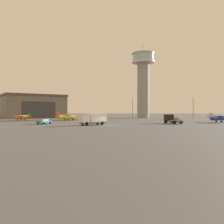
# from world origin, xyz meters

# --- Properties ---
(ground_plane) EXTENTS (400.00, 400.00, 0.00)m
(ground_plane) POSITION_xyz_m (0.00, 0.00, 0.00)
(ground_plane) COLOR #545456
(control_tower) EXTENTS (11.23, 11.23, 36.09)m
(control_tower) POSITION_xyz_m (13.22, 56.93, 19.48)
(control_tower) COLOR gray
(control_tower) RESTS_ON ground_plane
(hangar) EXTENTS (33.78, 31.76, 11.41)m
(hangar) POSITION_xyz_m (-40.87, 53.75, 5.72)
(hangar) COLOR #6B665B
(hangar) RESTS_ON ground_plane
(airplane_orange) EXTENTS (7.19, 9.21, 2.72)m
(airplane_orange) POSITION_xyz_m (-33.77, 25.60, 1.27)
(airplane_orange) COLOR orange
(airplane_orange) RESTS_ON ground_plane
(airplane_blue) EXTENTS (7.77, 9.82, 2.96)m
(airplane_blue) POSITION_xyz_m (33.97, 16.70, 1.38)
(airplane_blue) COLOR #2847A8
(airplane_blue) RESTS_ON ground_plane
(airplane_yellow) EXTENTS (8.76, 8.59, 3.17)m
(airplane_yellow) POSITION_xyz_m (-17.21, 25.89, 1.48)
(airplane_yellow) COLOR gold
(airplane_yellow) RESTS_ON ground_plane
(truck_box_white) EXTENTS (6.90, 6.38, 3.01)m
(truck_box_white) POSITION_xyz_m (-3.80, 1.17, 1.67)
(truck_box_white) COLOR #38383D
(truck_box_white) RESTS_ON ground_plane
(truck_flatbed_black) EXTENTS (4.60, 7.49, 2.57)m
(truck_flatbed_black) POSITION_xyz_m (17.70, 9.97, 1.25)
(truck_flatbed_black) COLOR #38383D
(truck_flatbed_black) RESTS_ON ground_plane
(car_teal) EXTENTS (3.20, 4.82, 1.37)m
(car_teal) POSITION_xyz_m (-18.14, 4.79, 0.74)
(car_teal) COLOR teal
(car_teal) RESTS_ON ground_plane
(light_post_east) EXTENTS (0.44, 0.44, 9.54)m
(light_post_east) POSITION_xyz_m (7.66, 48.59, 5.62)
(light_post_east) COLOR #38383D
(light_post_east) RESTS_ON ground_plane
(light_post_centre) EXTENTS (0.44, 0.44, 9.17)m
(light_post_centre) POSITION_xyz_m (33.17, 41.79, 5.42)
(light_post_centre) COLOR #38383D
(light_post_centre) RESTS_ON ground_plane
(traffic_cone_near_left) EXTENTS (0.36, 0.36, 0.55)m
(traffic_cone_near_left) POSITION_xyz_m (-14.00, 12.90, 0.27)
(traffic_cone_near_left) COLOR black
(traffic_cone_near_left) RESTS_ON ground_plane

